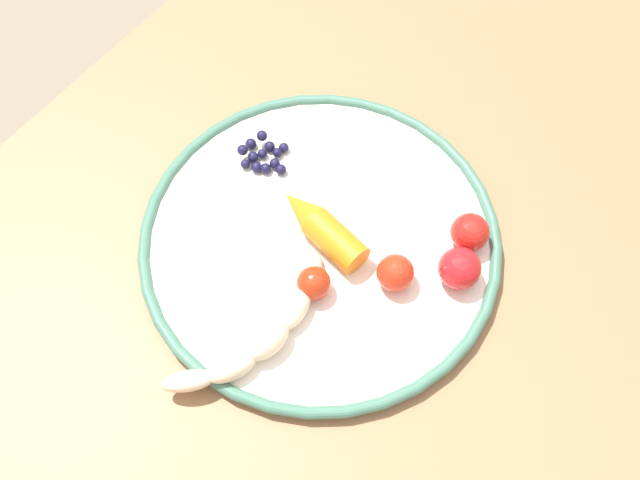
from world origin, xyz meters
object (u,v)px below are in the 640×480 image
object	(u,v)px
plate	(320,241)
carrot_orange	(321,227)
banana	(262,336)
tomato_far	(317,286)
tomato_mid	(460,268)
dining_table	(311,331)
blueberry_pile	(263,155)
tomato_extra	(470,232)
tomato_near	(395,273)

from	to	relation	value
plate	carrot_orange	bearing A→B (deg)	22.05
plate	banana	distance (m)	0.12
plate	tomato_far	distance (m)	0.06
tomato_mid	tomato_far	world-z (taller)	tomato_mid
dining_table	banana	world-z (taller)	banana
tomato_mid	tomato_far	distance (m)	0.14
dining_table	tomato_mid	bearing A→B (deg)	-45.41
tomato_far	blueberry_pile	bearing A→B (deg)	57.70
banana	tomato_far	world-z (taller)	tomato_far
dining_table	plate	distance (m)	0.11
carrot_orange	tomato_far	distance (m)	0.06
carrot_orange	tomato_extra	distance (m)	0.14
dining_table	carrot_orange	world-z (taller)	carrot_orange
dining_table	tomato_mid	xyz separation A→B (m)	(0.10, -0.10, 0.12)
carrot_orange	tomato_extra	size ratio (longest dim) A/B	2.81
tomato_near	banana	bearing A→B (deg)	153.56
blueberry_pile	tomato_mid	bearing A→B (deg)	-88.29
tomato_extra	tomato_far	bearing A→B (deg)	147.97
plate	tomato_mid	world-z (taller)	tomato_mid
banana	tomato_mid	size ratio (longest dim) A/B	4.85
dining_table	tomato_extra	distance (m)	0.20
tomato_far	plate	bearing A→B (deg)	34.59
plate	tomato_extra	size ratio (longest dim) A/B	9.44
blueberry_pile	tomato_extra	xyz separation A→B (m)	(0.05, -0.22, 0.01)
plate	tomato_near	distance (m)	0.09
banana	tomato_extra	bearing A→B (deg)	-24.86
plate	blueberry_pile	size ratio (longest dim) A/B	6.34
dining_table	blueberry_pile	xyz separation A→B (m)	(0.09, 0.13, 0.10)
plate	tomato_mid	bearing A→B (deg)	-69.90
tomato_near	tomato_mid	distance (m)	0.06
dining_table	tomato_near	xyz separation A→B (m)	(0.06, -0.06, 0.12)
banana	tomato_near	bearing A→B (deg)	-26.44
banana	tomato_extra	xyz separation A→B (m)	(0.20, -0.09, 0.01)
tomato_near	tomato_mid	world-z (taller)	tomato_mid
tomato_near	tomato_far	distance (m)	0.07
carrot_orange	tomato_mid	world-z (taller)	tomato_mid
tomato_far	tomato_extra	size ratio (longest dim) A/B	0.86
banana	tomato_far	bearing A→B (deg)	-8.45
tomato_far	carrot_orange	bearing A→B (deg)	33.50
blueberry_pile	tomato_near	world-z (taller)	tomato_near
tomato_mid	tomato_extra	world-z (taller)	tomato_mid
blueberry_pile	tomato_extra	distance (m)	0.23
banana	carrot_orange	distance (m)	0.12
plate	banana	xyz separation A→B (m)	(-0.12, -0.02, 0.02)
banana	plate	bearing A→B (deg)	10.82
banana	blueberry_pile	xyz separation A→B (m)	(0.16, 0.13, -0.01)
dining_table	plate	xyz separation A→B (m)	(0.05, 0.03, 0.09)
tomato_near	tomato_far	bearing A→B (deg)	136.88
banana	blueberry_pile	distance (m)	0.20
dining_table	banana	distance (m)	0.13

